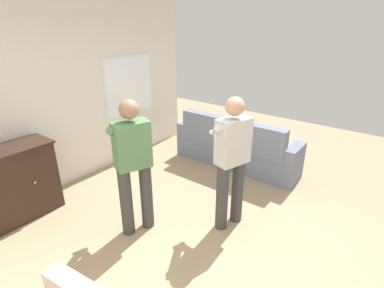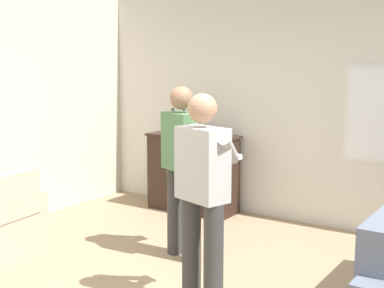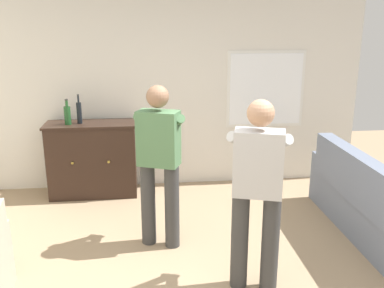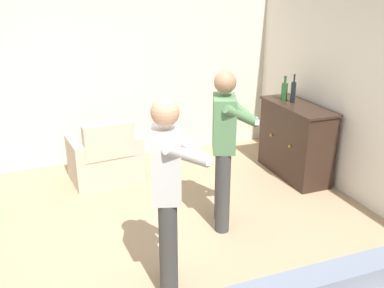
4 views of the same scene
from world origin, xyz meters
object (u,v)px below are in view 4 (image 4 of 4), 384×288
at_px(bottle_liquor_amber, 284,91).
at_px(person_standing_right, 169,189).
at_px(bottle_wine_green, 293,92).
at_px(person_standing_left, 225,144).
at_px(armchair, 106,160).
at_px(sideboard_cabinet, 295,140).

distance_m(bottle_liquor_amber, person_standing_right, 2.94).
distance_m(bottle_wine_green, person_standing_left, 1.74).
bearing_deg(bottle_liquor_amber, armchair, -100.97).
relative_size(armchair, bottle_liquor_amber, 2.88).
bearing_deg(sideboard_cabinet, bottle_liquor_amber, -170.01).
bearing_deg(person_standing_left, bottle_wine_green, 124.16).
bearing_deg(sideboard_cabinet, bottle_wine_green, -178.17).
bearing_deg(bottle_wine_green, sideboard_cabinet, 1.83).
relative_size(sideboard_cabinet, person_standing_left, 0.70).
distance_m(bottle_liquor_amber, person_standing_left, 1.79).
relative_size(bottle_wine_green, bottle_liquor_amber, 1.15).
xyz_separation_m(bottle_liquor_amber, person_standing_left, (1.11, -1.39, -0.18)).
xyz_separation_m(sideboard_cabinet, person_standing_right, (1.62, -2.29, 0.44)).
height_order(sideboard_cabinet, person_standing_left, person_standing_left).
distance_m(sideboard_cabinet, bottle_wine_green, 0.65).
height_order(armchair, sideboard_cabinet, sideboard_cabinet).
distance_m(armchair, bottle_liquor_amber, 2.55).
bearing_deg(armchair, person_standing_left, 31.87).
bearing_deg(armchair, bottle_wine_green, 76.03).
relative_size(armchair, sideboard_cabinet, 0.80).
bearing_deg(person_standing_right, bottle_wine_green, 127.53).
height_order(bottle_wine_green, person_standing_right, person_standing_right).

